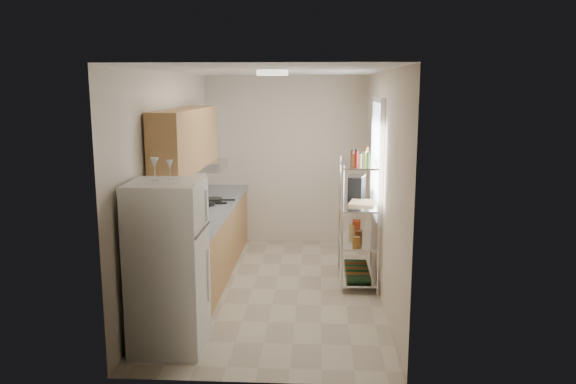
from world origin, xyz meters
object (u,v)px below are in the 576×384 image
at_px(rice_cooker, 196,203).
at_px(frying_pan_large, 206,204).
at_px(espresso_machine, 357,187).
at_px(refrigerator, 168,266).
at_px(cutting_board, 362,203).

xyz_separation_m(rice_cooker, frying_pan_large, (0.05, 0.33, -0.07)).
bearing_deg(espresso_machine, refrigerator, -114.39).
bearing_deg(rice_cooker, espresso_machine, 9.28).
xyz_separation_m(cutting_board, espresso_machine, (-0.05, 0.33, 0.14)).
relative_size(refrigerator, espresso_machine, 5.11).
height_order(cutting_board, espresso_machine, espresso_machine).
bearing_deg(espresso_machine, frying_pan_large, -163.96).
distance_m(refrigerator, cutting_board, 2.68).
bearing_deg(frying_pan_large, cutting_board, -19.34).
height_order(refrigerator, cutting_board, refrigerator).
bearing_deg(rice_cooker, cutting_board, -0.07).
bearing_deg(cutting_board, espresso_machine, 98.76).
height_order(rice_cooker, cutting_board, rice_cooker).
xyz_separation_m(rice_cooker, espresso_machine, (2.00, 0.33, 0.17)).
relative_size(rice_cooker, cutting_board, 0.60).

